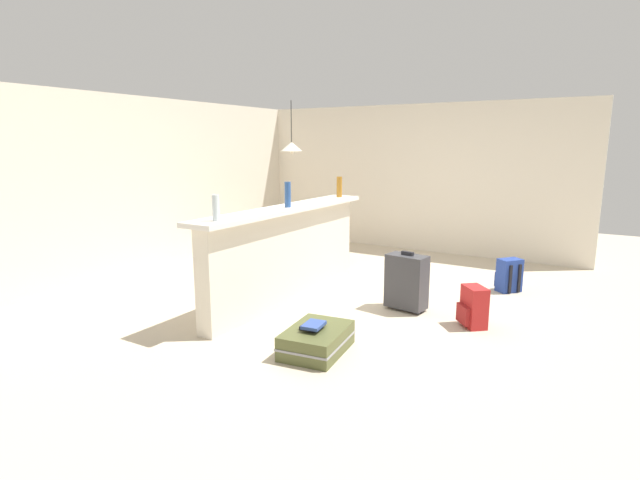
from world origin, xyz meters
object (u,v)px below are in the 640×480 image
suitcase_upright_charcoal (407,281)px  book_stack (313,325)px  bottle_amber (339,187)px  dining_table (292,219)px  pendant_lamp (292,146)px  dining_chair_near_partition (324,231)px  bottle_blue (288,195)px  suitcase_flat_olive (317,340)px  backpack_red (473,307)px  bottle_clear (216,208)px  backpack_blue (509,276)px

suitcase_upright_charcoal → book_stack: bearing=169.0°
bottle_amber → suitcase_upright_charcoal: 1.83m
dining_table → pendant_lamp: pendant_lamp is taller
dining_table → dining_chair_near_partition: bearing=-91.7°
bottle_blue → suitcase_flat_olive: bearing=-135.9°
dining_chair_near_partition → book_stack: bearing=-151.1°
bottle_blue → backpack_red: size_ratio=0.69×
bottle_amber → backpack_red: bearing=-115.1°
bottle_blue → bottle_amber: size_ratio=1.04×
dining_chair_near_partition → suitcase_upright_charcoal: bearing=-126.5°
bottle_clear → suitcase_upright_charcoal: 2.26m
suitcase_flat_olive → suitcase_upright_charcoal: (1.49, -0.27, 0.22)m
bottle_amber → backpack_blue: bottle_amber is taller
bottle_blue → pendant_lamp: bearing=33.0°
book_stack → bottle_amber: bearing=23.8°
bottle_amber → bottle_blue: bearing=-179.0°
bottle_blue → backpack_red: bearing=-82.5°
dining_chair_near_partition → pendant_lamp: pendant_lamp is taller
bottle_blue → suitcase_upright_charcoal: 1.66m
bottle_amber → dining_table: bearing=63.8°
dining_table → backpack_blue: dining_table is taller
suitcase_flat_olive → dining_chair_near_partition: bearing=29.5°
dining_chair_near_partition → suitcase_flat_olive: bearing=-150.5°
dining_chair_near_partition → pendant_lamp: bearing=82.6°
pendant_lamp → backpack_blue: size_ratio=1.95×
bottle_blue → book_stack: bearing=-137.1°
backpack_blue → suitcase_flat_olive: bearing=158.4°
pendant_lamp → dining_table: bearing=-147.3°
bottle_blue → suitcase_upright_charcoal: (0.41, -1.31, -0.94)m
bottle_blue → backpack_blue: (1.75, -2.16, -1.07)m
backpack_blue → bottle_amber: bearing=102.6°
backpack_blue → book_stack: bearing=158.1°
bottle_clear → dining_table: bearing=21.5°
bottle_blue → suitcase_upright_charcoal: bottle_blue is taller
pendant_lamp → suitcase_flat_olive: (-2.99, -2.28, -1.69)m
dining_chair_near_partition → suitcase_flat_olive: 3.36m
book_stack → dining_chair_near_partition: bearing=28.9°
dining_chair_near_partition → backpack_blue: size_ratio=2.21×
bottle_clear → book_stack: bearing=-85.0°
bottle_amber → suitcase_upright_charcoal: bottle_amber is taller
bottle_clear → pendant_lamp: size_ratio=0.30×
suitcase_flat_olive → book_stack: size_ratio=3.06×
dining_chair_near_partition → book_stack: 3.35m
suitcase_flat_olive → backpack_blue: 3.04m
bottle_blue → backpack_blue: bottle_blue is taller
bottle_amber → book_stack: bearing=-156.2°
bottle_amber → book_stack: size_ratio=0.99×
backpack_red → dining_table: bearing=64.5°
backpack_red → book_stack: size_ratio=1.49×
bottle_blue → bottle_clear: bearing=179.9°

